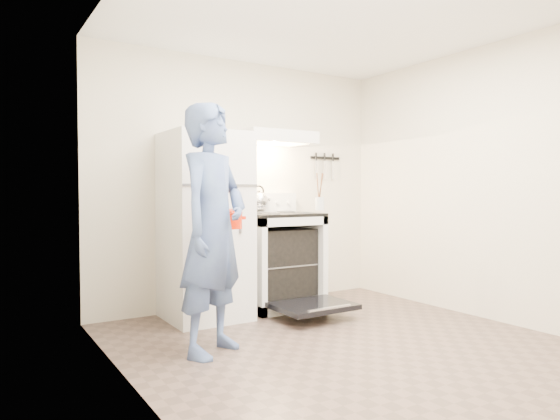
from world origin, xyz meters
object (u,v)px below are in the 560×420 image
object	(u,v)px
tea_kettle	(259,199)
dutch_oven	(225,221)
refrigerator	(205,226)
person	(213,228)
stove_body	(279,262)

from	to	relation	value
tea_kettle	dutch_oven	bearing A→B (deg)	-131.94
dutch_oven	refrigerator	bearing A→B (deg)	80.17
person	dutch_oven	world-z (taller)	person
refrigerator	stove_body	world-z (taller)	refrigerator
person	stove_body	bearing A→B (deg)	7.99
stove_body	dutch_oven	distance (m)	1.25
refrigerator	dutch_oven	world-z (taller)	refrigerator
tea_kettle	person	world-z (taller)	person
tea_kettle	dutch_oven	size ratio (longest dim) A/B	0.83
refrigerator	dutch_oven	distance (m)	0.69
stove_body	tea_kettle	world-z (taller)	tea_kettle
refrigerator	dutch_oven	bearing A→B (deg)	-99.83
dutch_oven	tea_kettle	bearing A→B (deg)	48.06
tea_kettle	person	bearing A→B (deg)	-131.50
refrigerator	person	xyz separation A→B (m)	(-0.35, -0.95, 0.05)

